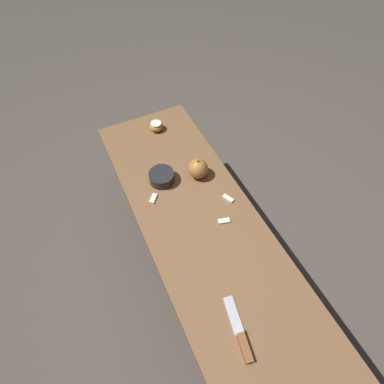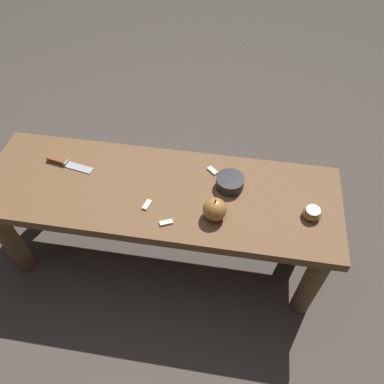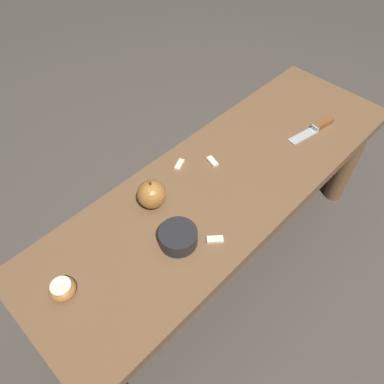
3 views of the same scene
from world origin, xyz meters
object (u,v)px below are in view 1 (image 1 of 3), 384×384
object	(u,v)px
apple_cut	(156,126)
knife	(241,338)
wooden_bench	(202,235)
bowl	(162,177)
apple_whole	(198,169)

from	to	relation	value
apple_cut	knife	bearing A→B (deg)	173.51
wooden_bench	knife	size ratio (longest dim) A/B	6.88
wooden_bench	apple_cut	distance (m)	0.57
apple_cut	bowl	world-z (taller)	bowl
knife	apple_cut	xyz separation A→B (m)	(0.96, -0.11, 0.01)
knife	bowl	distance (m)	0.66
wooden_bench	bowl	bearing A→B (deg)	12.24
knife	bowl	world-z (taller)	bowl
wooden_bench	bowl	size ratio (longest dim) A/B	13.00
knife	bowl	size ratio (longest dim) A/B	1.89
apple_whole	bowl	xyz separation A→B (m)	(0.04, 0.15, -0.02)
wooden_bench	knife	xyz separation A→B (m)	(-0.40, 0.07, 0.10)
apple_cut	bowl	xyz separation A→B (m)	(-0.30, 0.09, 0.00)
knife	apple_whole	distance (m)	0.64
knife	bowl	xyz separation A→B (m)	(0.66, -0.02, 0.01)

